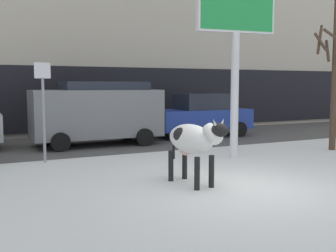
% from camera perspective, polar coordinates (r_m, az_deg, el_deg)
% --- Properties ---
extents(ground_plane, '(120.00, 120.00, 0.00)m').
position_cam_1_polar(ground_plane, '(9.01, 10.24, -8.45)').
color(ground_plane, white).
extents(road_strip, '(60.00, 5.60, 0.01)m').
position_cam_1_polar(road_strip, '(15.96, -6.78, -2.18)').
color(road_strip, '#514F4C').
rests_on(road_strip, ground).
extents(cow_holstein, '(0.78, 1.93, 1.54)m').
position_cam_1_polar(cow_holstein, '(8.94, 3.33, -1.95)').
color(cow_holstein, silver).
rests_on(cow_holstein, ground).
extents(billboard, '(2.53, 0.45, 5.56)m').
position_cam_1_polar(billboard, '(12.64, 9.52, 15.32)').
color(billboard, silver).
rests_on(billboard, ground).
extents(car_grey_van, '(4.62, 2.16, 2.32)m').
position_cam_1_polar(car_grey_van, '(15.09, -9.87, 2.04)').
color(car_grey_van, slate).
rests_on(car_grey_van, ground).
extents(car_blue_sedan, '(4.22, 2.02, 1.84)m').
position_cam_1_polar(car_blue_sedan, '(17.52, 4.66, 1.51)').
color(car_blue_sedan, '#233D9E').
rests_on(car_blue_sedan, ground).
extents(bare_tree_right_lot, '(1.18, 1.70, 5.28)m').
position_cam_1_polar(bare_tree_right_lot, '(14.80, 22.19, 7.64)').
color(bare_tree_right_lot, '#4C3828').
rests_on(bare_tree_right_lot, ground).
extents(street_sign, '(0.44, 0.08, 2.82)m').
position_cam_1_polar(street_sign, '(11.97, -17.04, 2.98)').
color(street_sign, gray).
rests_on(street_sign, ground).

